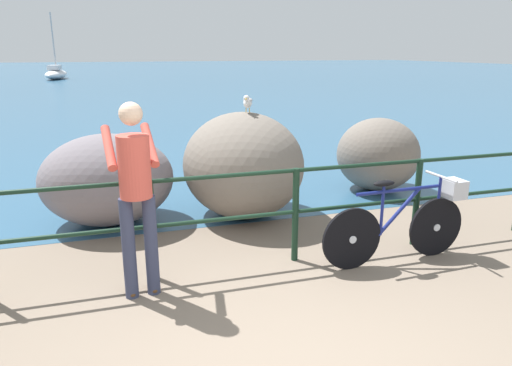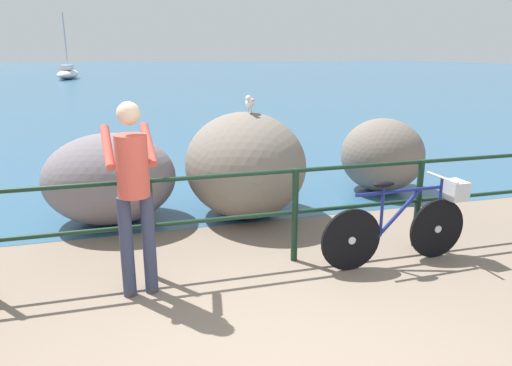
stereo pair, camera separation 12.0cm
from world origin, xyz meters
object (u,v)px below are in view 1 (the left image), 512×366
(bicycle, at_px, (408,219))
(person_at_railing, at_px, (136,192))
(seagull, at_px, (248,102))
(breakwater_boulder_left, at_px, (107,179))
(sailboat, at_px, (56,74))
(breakwater_boulder_right, at_px, (378,154))
(breakwater_boulder_main, at_px, (243,165))

(bicycle, bearing_deg, person_at_railing, 176.47)
(bicycle, bearing_deg, seagull, 120.61)
(person_at_railing, relative_size, breakwater_boulder_left, 1.05)
(person_at_railing, relative_size, seagull, 5.30)
(bicycle, distance_m, breakwater_boulder_left, 3.72)
(bicycle, distance_m, person_at_railing, 2.82)
(breakwater_boulder_left, height_order, sailboat, sailboat)
(person_at_railing, xyz_separation_m, breakwater_boulder_left, (-0.26, 2.08, -0.41))
(breakwater_boulder_right, xyz_separation_m, sailboat, (-7.81, 33.71, -0.16))
(sailboat, bearing_deg, breakwater_boulder_main, -163.40)
(breakwater_boulder_left, height_order, breakwater_boulder_right, breakwater_boulder_left)
(person_at_railing, xyz_separation_m, seagull, (1.55, 1.83, 0.56))
(breakwater_boulder_main, xyz_separation_m, sailboat, (-5.42, 34.28, -0.28))
(bicycle, bearing_deg, breakwater_boulder_right, 63.64)
(breakwater_boulder_main, bearing_deg, bicycle, -56.37)
(bicycle, bearing_deg, sailboat, 98.31)
(breakwater_boulder_main, height_order, breakwater_boulder_left, breakwater_boulder_main)
(breakwater_boulder_left, xyz_separation_m, breakwater_boulder_right, (4.15, 0.34, -0.00))
(breakwater_boulder_main, relative_size, seagull, 5.39)
(breakwater_boulder_right, bearing_deg, breakwater_boulder_main, -166.70)
(breakwater_boulder_main, bearing_deg, seagull, -25.18)
(bicycle, bearing_deg, breakwater_boulder_left, 142.57)
(seagull, distance_m, sailboat, 34.76)
(sailboat, bearing_deg, bicycle, -161.90)
(person_at_railing, distance_m, breakwater_boulder_left, 2.14)
(person_at_railing, bearing_deg, breakwater_boulder_main, -43.72)
(person_at_railing, height_order, breakwater_boulder_main, person_at_railing)
(breakwater_boulder_left, relative_size, sailboat, 0.34)
(seagull, bearing_deg, sailboat, -147.30)
(bicycle, xyz_separation_m, seagull, (-1.22, 1.90, 1.08))
(breakwater_boulder_right, distance_m, seagull, 2.60)
(breakwater_boulder_right, bearing_deg, breakwater_boulder_left, -175.28)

